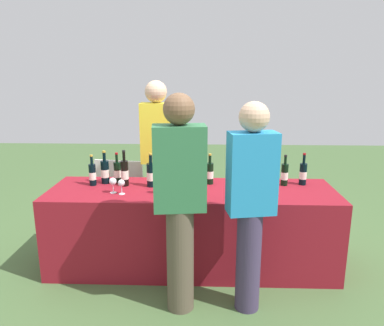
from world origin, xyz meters
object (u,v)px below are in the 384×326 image
Objects in this scene: guest_0 at (180,197)px; wine_glass_1 at (121,184)px; wine_bottle_4 at (151,175)px; wine_bottle_6 at (285,174)px; wine_bottle_7 at (303,174)px; guest_1 at (251,200)px; wine_bottle_3 at (125,173)px; wine_bottle_1 at (105,172)px; menu_board at (120,193)px; wine_bottle_2 at (117,172)px; wine_bottle_5 at (210,173)px; wine_glass_0 at (113,182)px; wine_bottle_0 at (92,174)px; server_pouring at (157,152)px; wine_glass_2 at (157,184)px.

wine_glass_1 is at bearing 130.42° from guest_0.
wine_bottle_4 is 1.09× the size of wine_bottle_6.
wine_bottle_7 is 1.03m from guest_1.
guest_0 is (0.57, -0.76, 0.03)m from wine_bottle_3.
wine_bottle_7 is (1.90, 0.02, -0.01)m from wine_bottle_1.
menu_board is (-0.83, 1.58, -0.52)m from guest_0.
wine_bottle_2 is 0.36m from wine_glass_1.
wine_bottle_7 is at bearing 30.63° from guest_0.
guest_0 is 2.08× the size of menu_board.
wine_bottle_2 is at bearing -180.00° from wine_bottle_7.
wine_bottle_5 is 0.92m from wine_glass_0.
wine_bottle_1 is 1.01m from wine_bottle_5.
wine_bottle_5 is (1.01, 0.01, -0.01)m from wine_bottle_1.
wine_bottle_6 reaches higher than wine_glass_0.
wine_bottle_0 is 0.31m from wine_bottle_3.
wine_bottle_4 is 0.40× the size of menu_board.
wine_bottle_3 is 0.20× the size of guest_0.
guest_0 reaches higher than wine_glass_0.
wine_bottle_1 is at bearing 34.64° from wine_bottle_0.
wine_bottle_6 is at bearing 53.00° from guest_1.
wine_bottle_1 is at bearing 125.46° from wine_glass_1.
wine_bottle_4 is 2.28× the size of wine_glass_0.
guest_0 reaches higher than wine_bottle_2.
wine_glass_0 is (-1.75, -0.31, -0.01)m from wine_bottle_7.
guest_0 is (0.33, -1.31, -0.05)m from server_pouring.
wine_bottle_5 is at bearing -179.76° from wine_bottle_7.
guest_1 is 2.01× the size of menu_board.
guest_1 is at bearing -4.93° from guest_0.
guest_0 reaches higher than wine_bottle_0.
guest_0 is at bearing -142.77° from wine_bottle_7.
wine_bottle_4 is 0.57m from server_pouring.
wine_bottle_1 is 0.20× the size of guest_1.
guest_0 is at bearing -53.10° from wine_bottle_3.
wine_bottle_5 is 2.40× the size of wine_glass_2.
menu_board is at bearing -30.11° from server_pouring.
server_pouring is at bearing 46.72° from wine_bottle_1.
wine_bottle_1 is 0.40m from wine_glass_1.
server_pouring is (-1.27, 0.48, 0.10)m from wine_bottle_6.
wine_bottle_4 is at bearing 106.68° from guest_0.
wine_glass_1 is at bearing -134.29° from wine_bottle_4.
wine_bottle_5 is at bearing -26.16° from menu_board.
wine_bottle_0 reaches higher than wine_glass_1.
wine_bottle_0 is 0.33m from wine_glass_0.
wine_bottle_6 is 1.98m from menu_board.
wine_bottle_7 reaches higher than wine_glass_2.
server_pouring reaches higher than wine_bottle_0.
wine_bottle_3 is at bearing 146.79° from wine_glass_2.
menu_board is (-0.26, 0.82, -0.48)m from wine_bottle_3.
wine_bottle_1 is 2.39× the size of wine_glass_1.
guest_1 is (0.84, -0.73, 0.02)m from wine_bottle_4.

